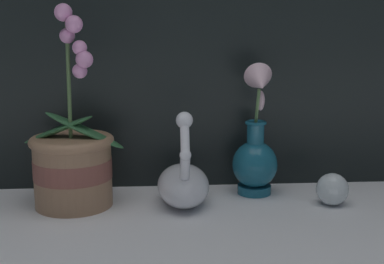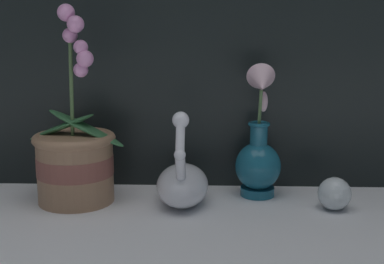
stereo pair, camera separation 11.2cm
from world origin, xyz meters
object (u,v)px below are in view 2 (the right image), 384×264
Objects in this scene: orchid_potted_plant at (75,159)px; swan_figurine at (182,182)px; glass_sphere at (334,194)px; blue_vase at (259,154)px.

orchid_potted_plant reaches higher than swan_figurine.
swan_figurine is at bearing 176.01° from glass_sphere.
glass_sphere is (0.54, -0.03, -0.06)m from orchid_potted_plant.
orchid_potted_plant is at bearing 176.99° from swan_figurine.
glass_sphere is (0.31, -0.02, -0.02)m from swan_figurine.
swan_figurine reaches higher than glass_sphere.
orchid_potted_plant is at bearing 176.42° from glass_sphere.
swan_figurine is 3.06× the size of glass_sphere.
blue_vase reaches higher than glass_sphere.
orchid_potted_plant is 6.09× the size of glass_sphere.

